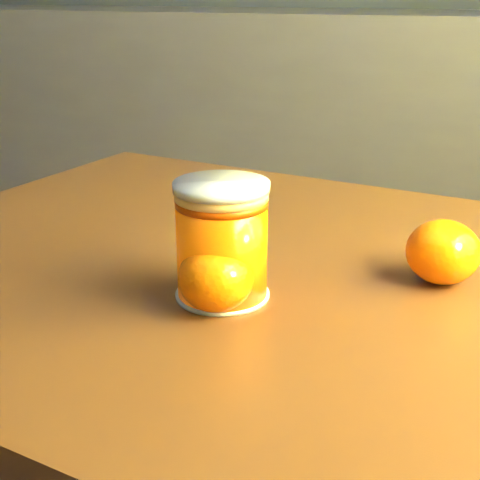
% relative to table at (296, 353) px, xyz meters
% --- Properties ---
extents(kitchen_counter, '(3.15, 0.60, 0.90)m').
position_rel_table_xyz_m(kitchen_counter, '(-0.97, 1.46, -0.16)').
color(kitchen_counter, '#525156').
rests_on(kitchen_counter, ground).
extents(table, '(1.00, 0.75, 0.70)m').
position_rel_table_xyz_m(table, '(0.00, 0.00, 0.00)').
color(table, '#5C3417').
rests_on(table, ground).
extents(juice_glass, '(0.08, 0.08, 0.10)m').
position_rel_table_xyz_m(juice_glass, '(-0.05, -0.08, 0.14)').
color(juice_glass, '#F75F04').
rests_on(juice_glass, table).
extents(orange_front, '(0.08, 0.08, 0.06)m').
position_rel_table_xyz_m(orange_front, '(-0.04, -0.10, 0.12)').
color(orange_front, '#FF6C05').
rests_on(orange_front, table).
extents(orange_back, '(0.09, 0.09, 0.06)m').
position_rel_table_xyz_m(orange_back, '(0.13, 0.03, 0.12)').
color(orange_back, '#FF6C05').
rests_on(orange_back, table).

